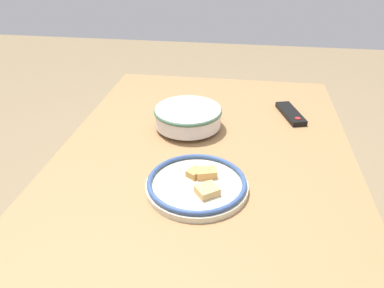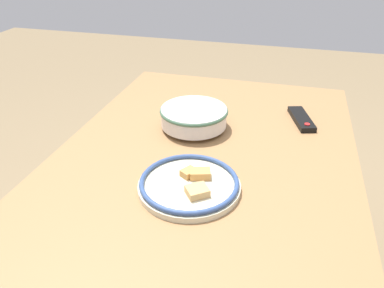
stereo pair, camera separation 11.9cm
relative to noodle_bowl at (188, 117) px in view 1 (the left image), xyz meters
name	(u,v)px [view 1 (the left image)]	position (x,y,z in m)	size (l,w,h in m)	color
dining_table	(205,171)	(0.15, 0.08, -0.13)	(1.35, 0.96, 0.74)	olive
noodle_bowl	(188,117)	(0.00, 0.00, 0.00)	(0.25, 0.25, 0.08)	silver
food_plate	(197,184)	(0.36, 0.08, -0.03)	(0.29, 0.29, 0.04)	beige
tv_remote	(291,114)	(-0.16, 0.38, -0.04)	(0.20, 0.11, 0.02)	black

